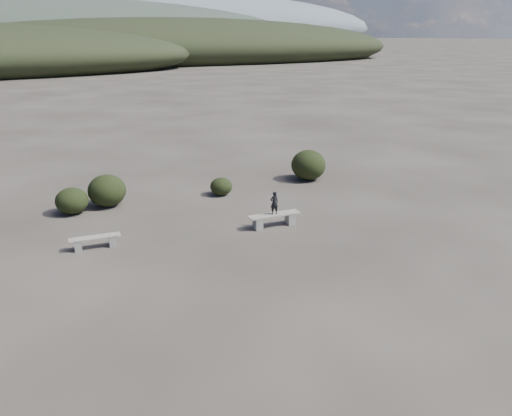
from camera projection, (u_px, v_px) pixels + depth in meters
ground at (290, 289)px, 13.41m from camera, size 1200.00×1200.00×0.00m
bench_left at (95, 241)px, 15.89m from camera, size 1.62×0.49×0.40m
bench_right at (274, 219)px, 17.67m from camera, size 1.92×0.53×0.47m
seated_person at (274, 203)px, 17.47m from camera, size 0.32×0.23×0.83m
shrub_a at (72, 201)px, 18.91m from camera, size 1.22×1.22×1.00m
shrub_b at (107, 191)px, 19.69m from camera, size 1.48×1.48×1.27m
shrub_c at (221, 186)px, 21.13m from camera, size 0.94×0.94×0.75m
shrub_d at (308, 165)px, 23.24m from camera, size 1.61×1.61×1.41m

